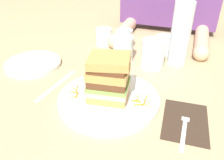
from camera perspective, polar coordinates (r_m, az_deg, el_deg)
name	(u,v)px	position (r m, az deg, el deg)	size (l,w,h in m)	color
ground_plane	(111,103)	(0.67, -0.26, -5.81)	(3.00, 3.00, 0.00)	tan
main_plate	(109,99)	(0.67, -0.84, -4.73)	(0.29, 0.29, 0.02)	white
sandwich	(109,78)	(0.64, -0.85, 0.47)	(0.13, 0.11, 0.13)	tan
carrot_shred_0	(74,97)	(0.68, -9.25, -4.18)	(0.00, 0.00, 0.02)	orange
carrot_shred_1	(75,89)	(0.71, -9.16, -2.12)	(0.00, 0.00, 0.02)	orange
carrot_shred_2	(77,95)	(0.68, -8.71, -3.68)	(0.00, 0.00, 0.03)	orange
carrot_shred_3	(77,89)	(0.71, -8.70, -2.10)	(0.00, 0.00, 0.03)	orange
carrot_shred_4	(75,92)	(0.69, -9.21, -3.02)	(0.00, 0.00, 0.03)	orange
carrot_shred_5	(137,97)	(0.67, 6.31, -4.29)	(0.00, 0.00, 0.03)	orange
carrot_shred_6	(138,102)	(0.65, 6.38, -5.37)	(0.00, 0.00, 0.02)	orange
carrot_shred_7	(140,105)	(0.64, 6.87, -6.16)	(0.00, 0.00, 0.03)	orange
carrot_shred_8	(148,104)	(0.65, 8.90, -5.87)	(0.00, 0.00, 0.03)	orange
carrot_shred_9	(146,98)	(0.67, 8.36, -4.42)	(0.00, 0.00, 0.03)	orange
carrot_shred_10	(144,103)	(0.65, 7.88, -5.74)	(0.00, 0.00, 0.03)	orange
carrot_shred_11	(136,101)	(0.66, 5.93, -5.06)	(0.00, 0.00, 0.02)	orange
napkin_dark	(185,121)	(0.64, 17.65, -9.60)	(0.11, 0.16, 0.00)	#38281E
fork	(185,126)	(0.62, 17.53, -10.69)	(0.02, 0.17, 0.00)	silver
knife	(55,86)	(0.77, -13.84, -1.42)	(0.04, 0.20, 0.00)	silver
juice_glass	(153,55)	(0.85, 10.05, 6.07)	(0.08, 0.08, 0.10)	white
water_bottle	(181,30)	(0.87, 16.72, 11.69)	(0.07, 0.07, 0.29)	silver
empty_tumbler_0	(165,45)	(0.98, 13.01, 8.53)	(0.08, 0.08, 0.07)	silver
empty_tumbler_1	(124,39)	(0.99, 3.06, 10.00)	(0.07, 0.07, 0.08)	silver
empty_tumbler_2	(104,37)	(1.03, -2.00, 10.65)	(0.07, 0.07, 0.07)	silver
empty_tumbler_3	(123,49)	(0.89, 2.74, 7.76)	(0.08, 0.08, 0.09)	silver
side_plate	(33,64)	(0.91, -18.92, 3.86)	(0.20, 0.20, 0.01)	white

